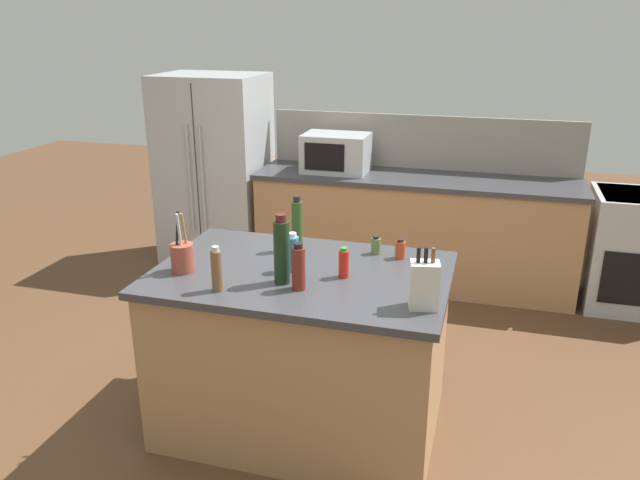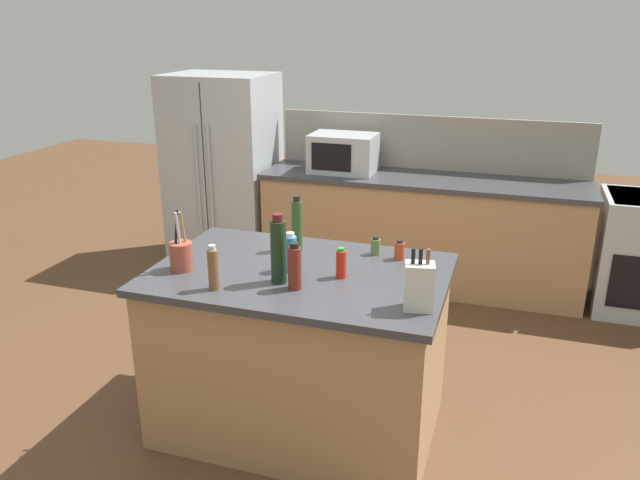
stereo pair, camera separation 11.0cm
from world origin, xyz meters
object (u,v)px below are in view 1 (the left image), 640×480
spice_jar_paprika (400,249)px  hot_sauce_bottle (344,263)px  refrigerator (215,171)px  microwave (336,153)px  dish_soap_bottle (293,253)px  olive_oil_bottle (297,225)px  wine_bottle (282,251)px  range_oven (639,251)px  pepper_grinder (217,270)px  spice_jar_oregano (376,246)px  vinegar_bottle (298,268)px  utensil_crock (182,257)px  knife_block (424,285)px

spice_jar_paprika → hot_sauce_bottle: 0.41m
refrigerator → microwave: (1.16, -0.05, 0.24)m
refrigerator → microwave: 1.18m
spice_jar_paprika → dish_soap_bottle: (-0.51, -0.33, 0.05)m
hot_sauce_bottle → olive_oil_bottle: bearing=137.8°
wine_bottle → range_oven: bearing=48.2°
range_oven → wine_bottle: size_ratio=2.58×
pepper_grinder → wine_bottle: bearing=33.6°
olive_oil_bottle → spice_jar_oregano: bearing=7.2°
refrigerator → wine_bottle: 2.86m
vinegar_bottle → utensil_crock: bearing=175.9°
vinegar_bottle → hot_sauce_bottle: vinegar_bottle is taller
pepper_grinder → spice_jar_oregano: 0.95m
microwave → dish_soap_bottle: microwave is taller
refrigerator → microwave: refrigerator is taller
pepper_grinder → hot_sauce_bottle: size_ratio=1.43×
microwave → utensil_crock: size_ratio=1.70×
range_oven → vinegar_bottle: 3.20m
knife_block → spice_jar_oregano: size_ratio=2.79×
refrigerator → spice_jar_paprika: size_ratio=15.57×
knife_block → utensil_crock: 1.26m
olive_oil_bottle → spice_jar_paprika: bearing=2.3°
utensil_crock → pepper_grinder: bearing=-32.1°
utensil_crock → olive_oil_bottle: (0.47, 0.47, 0.07)m
pepper_grinder → dish_soap_bottle: 0.43m
refrigerator → spice_jar_paprika: refrigerator is taller
utensil_crock → dish_soap_bottle: bearing=17.0°
spice_jar_paprika → vinegar_bottle: bearing=-126.9°
pepper_grinder → spice_jar_paprika: size_ratio=2.06×
olive_oil_bottle → spice_jar_paprika: 0.59m
pepper_grinder → wine_bottle: size_ratio=0.64×
spice_jar_paprika → dish_soap_bottle: size_ratio=0.53×
dish_soap_bottle → vinegar_bottle: bearing=-64.7°
refrigerator → pepper_grinder: size_ratio=7.56×
dish_soap_bottle → microwave: bearing=98.9°
refrigerator → wine_bottle: bearing=-58.2°
microwave → spice_jar_oregano: 1.98m
pepper_grinder → wine_bottle: (0.27, 0.18, 0.06)m
vinegar_bottle → hot_sauce_bottle: size_ratio=1.48×
vinegar_bottle → spice_jar_paprika: bearing=53.1°
knife_block → range_oven: bearing=48.6°
utensil_crock → vinegar_bottle: bearing=-4.1°
vinegar_bottle → knife_block: bearing=-3.9°
range_oven → knife_block: size_ratio=3.17×
knife_block → olive_oil_bottle: (-0.78, 0.56, 0.03)m
range_oven → pepper_grinder: 3.54m
wine_bottle → spice_jar_oregano: wine_bottle is taller
dish_soap_bottle → range_oven: bearing=46.3°
microwave → spice_jar_oregano: microwave is taller
hot_sauce_bottle → spice_jar_oregano: size_ratio=1.53×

